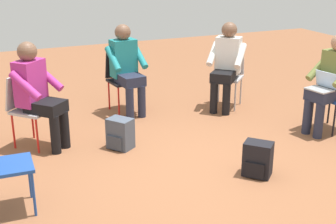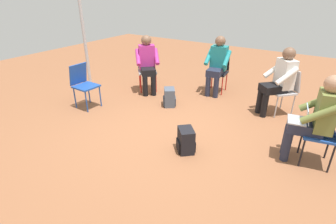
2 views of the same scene
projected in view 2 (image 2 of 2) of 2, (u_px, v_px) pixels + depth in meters
ground_plane at (170, 129)px, 4.43m from camera, size 14.00×14.00×0.00m
chair_northeast at (286, 88)px, 4.78m from camera, size 0.58×0.58×0.85m
chair_northwest at (147, 68)px, 5.93m from camera, size 0.58×0.59×0.85m
chair_east at (327, 132)px, 3.35m from camera, size 0.50×0.47×0.85m
chair_west at (83, 83)px, 5.04m from camera, size 0.45×0.41×0.85m
chair_north at (219, 69)px, 5.84m from camera, size 0.44×0.48×0.85m
person_with_laptop at (316, 116)px, 3.33m from camera, size 0.57×0.55×1.24m
person_in_teal at (217, 62)px, 5.62m from camera, size 0.53×0.55×1.24m
person_in_magenta at (147, 61)px, 5.70m from camera, size 0.63×0.63×1.24m
person_in_white at (280, 78)px, 4.67m from camera, size 0.63×0.63×1.24m
backpack_near_laptop_user at (169, 98)px, 5.22m from camera, size 0.33×0.34×0.36m
backpack_by_empty_chair at (186, 142)px, 3.77m from camera, size 0.34×0.34×0.36m
tent_pole_far at (83, 25)px, 5.82m from camera, size 0.07×0.07×2.79m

